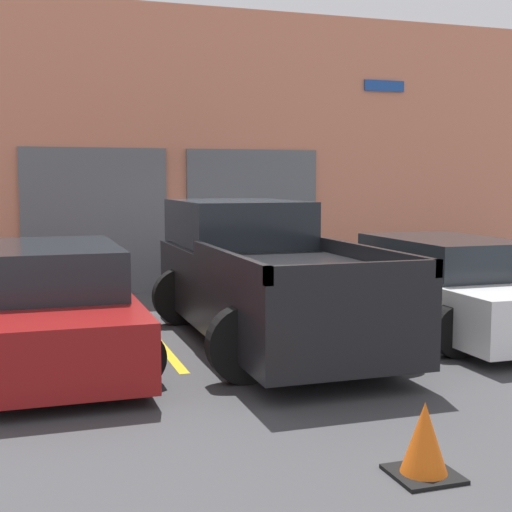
% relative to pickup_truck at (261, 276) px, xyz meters
% --- Properties ---
extents(ground_plane, '(28.00, 28.00, 0.00)m').
position_rel_pickup_truck_xyz_m(ground_plane, '(0.00, 1.52, -0.86)').
color(ground_plane, '#3D3D3F').
extents(shophouse_building, '(15.17, 0.68, 5.39)m').
position_rel_pickup_truck_xyz_m(shophouse_building, '(-0.00, 4.81, 1.80)').
color(shophouse_building, '#D17A5B').
rests_on(shophouse_building, ground).
extents(pickup_truck, '(2.44, 5.19, 1.83)m').
position_rel_pickup_truck_xyz_m(pickup_truck, '(0.00, 0.00, 0.00)').
color(pickup_truck, black).
rests_on(pickup_truck, ground).
extents(sedan_white, '(2.17, 4.35, 1.31)m').
position_rel_pickup_truck_xyz_m(sedan_white, '(2.68, -0.26, -0.24)').
color(sedan_white, white).
rests_on(sedan_white, ground).
extents(sedan_side, '(2.14, 4.50, 1.37)m').
position_rel_pickup_truck_xyz_m(sedan_side, '(-2.68, -0.26, -0.22)').
color(sedan_side, maroon).
rests_on(sedan_side, ground).
extents(parking_stripe_left, '(0.12, 2.20, 0.01)m').
position_rel_pickup_truck_xyz_m(parking_stripe_left, '(-1.34, -0.29, -0.85)').
color(parking_stripe_left, gold).
rests_on(parking_stripe_left, ground).
extents(parking_stripe_centre, '(0.12, 2.20, 0.01)m').
position_rel_pickup_truck_xyz_m(parking_stripe_centre, '(1.34, -0.29, -0.85)').
color(parking_stripe_centre, gold).
rests_on(parking_stripe_centre, ground).
extents(traffic_cone, '(0.47, 0.47, 0.55)m').
position_rel_pickup_truck_xyz_m(traffic_cone, '(-0.29, -4.58, -0.61)').
color(traffic_cone, black).
rests_on(traffic_cone, ground).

